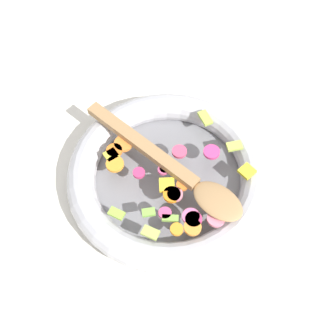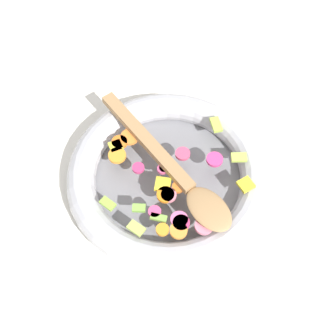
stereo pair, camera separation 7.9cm
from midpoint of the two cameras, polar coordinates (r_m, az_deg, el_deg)
ground_plane at (r=0.83m, az=-2.71°, el=-1.99°), size 4.00×4.00×0.00m
skillet at (r=0.81m, az=-2.77°, el=-1.24°), size 0.35×0.35×0.05m
chopped_vegetables at (r=0.77m, az=-2.25°, el=-2.20°), size 0.25×0.26×0.01m
wooden_spoon at (r=0.77m, az=-1.79°, el=-0.59°), size 0.33×0.12×0.01m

